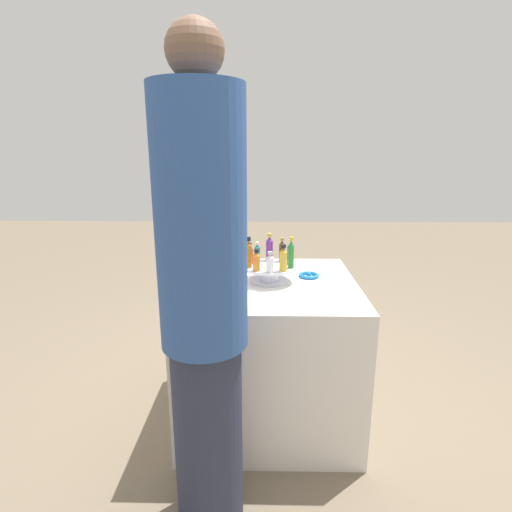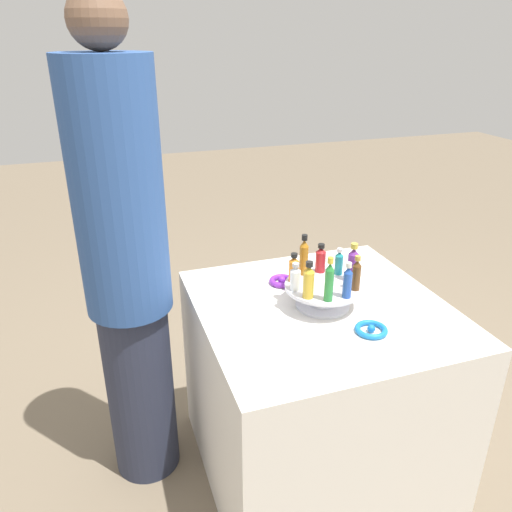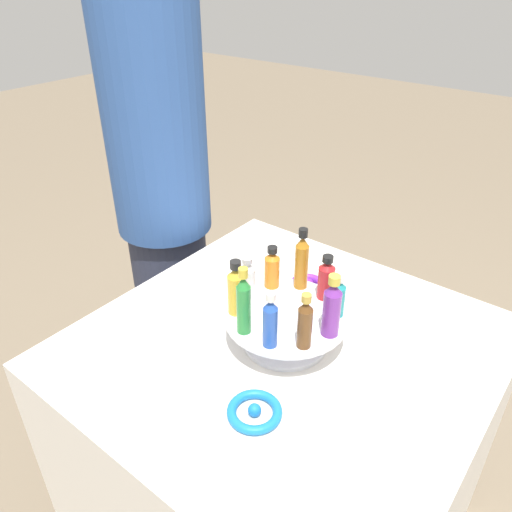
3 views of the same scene
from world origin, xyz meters
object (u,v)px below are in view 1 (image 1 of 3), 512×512
ribbon_bow_blue (309,275)px  person_figure (204,302)px  bottle_red (249,254)px  bottle_amber (249,254)px  bottle_gold (283,259)px  bottle_orange (256,261)px  ribbon_bow_purple (227,284)px  bottle_blue (290,253)px  bottle_teal (257,252)px  bottle_brown (282,250)px  bottle_purple (270,248)px  bottle_green (291,254)px  display_stand (270,272)px  bottle_clear (270,263)px

ribbon_bow_blue → person_figure: 0.85m
bottle_red → ribbon_bow_blue: bottle_red is taller
bottle_amber → person_figure: bearing=168.0°
bottle_gold → bottle_orange: bearing=89.6°
ribbon_bow_purple → person_figure: size_ratio=0.06×
bottle_blue → bottle_teal: (0.06, 0.17, -0.01)m
bottle_brown → bottle_blue: bearing=-144.4°
bottle_gold → bottle_purple: (0.20, 0.06, 0.01)m
bottle_gold → bottle_green: 0.07m
bottle_gold → bottle_purple: size_ratio=0.91×
bottle_blue → ribbon_bow_blue: 0.17m
display_stand → bottle_brown: bottle_brown is taller
bottle_clear → bottle_amber: bearing=53.6°
bottle_brown → bottle_purple: bottle_purple is taller
bottle_clear → bottle_blue: bearing=-36.4°
bottle_gold → bottle_green: bottle_green is taller
bottle_brown → bottle_teal: (0.00, 0.13, -0.01)m
person_figure → bottle_teal: bearing=6.8°
bottle_red → bottle_green: bearing=-108.4°
person_figure → bottle_orange: bearing=3.0°
display_stand → bottle_teal: bearing=35.6°
bottle_gold → ribbon_bow_blue: bearing=-41.2°
bottle_blue → bottle_clear: (-0.14, 0.10, -0.01)m
ribbon_bow_blue → bottle_blue: bearing=112.1°
bottle_blue → bottle_amber: size_ratio=0.82×
bottle_teal → bottle_clear: (-0.20, -0.06, -0.00)m
bottle_teal → ribbon_bow_blue: size_ratio=0.94×
bottle_teal → bottle_amber: (-0.12, 0.04, 0.02)m
display_stand → bottle_blue: (0.03, -0.10, 0.09)m
display_stand → bottle_orange: size_ratio=2.58×
bottle_green → bottle_brown: bearing=17.6°
person_figure → bottle_amber: bearing=7.9°
display_stand → person_figure: person_figure is taller
bottle_green → bottle_teal: bottle_green is taller
bottle_brown → bottle_red: 0.18m
bottle_blue → ribbon_bow_purple: bottle_blue is taller
display_stand → bottle_red: 0.14m
bottle_blue → ribbon_bow_purple: size_ratio=1.29×
bottle_clear → bottle_orange: bearing=71.6°
bottle_gold → bottle_teal: bearing=35.6°
bottle_green → bottle_orange: size_ratio=1.47×
display_stand → bottle_teal: bottle_teal is taller
bottle_brown → person_figure: size_ratio=0.07×
bottle_orange → bottle_purple: bearing=-18.4°
bottle_gold → display_stand: bearing=35.6°
bottle_blue → bottle_amber: (-0.07, 0.21, 0.01)m
ribbon_bow_blue → ribbon_bow_purple: 0.44m
bottle_gold → bottle_red: 0.21m
bottle_brown → bottle_teal: bottle_brown is taller
bottle_green → bottle_blue: 0.07m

